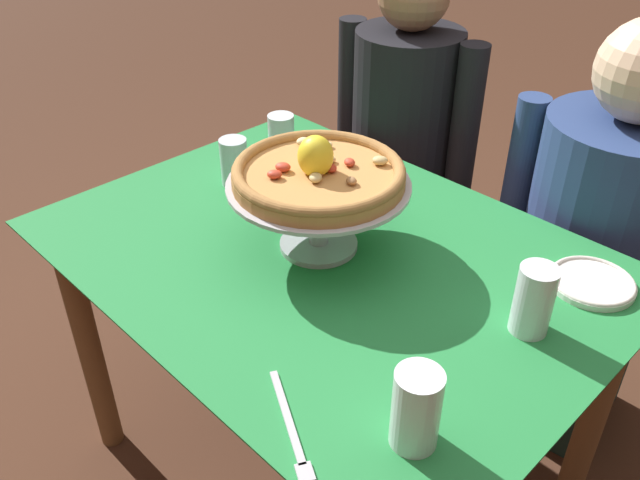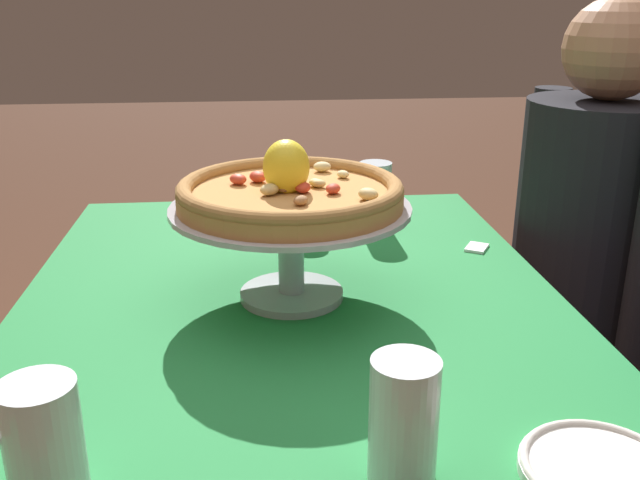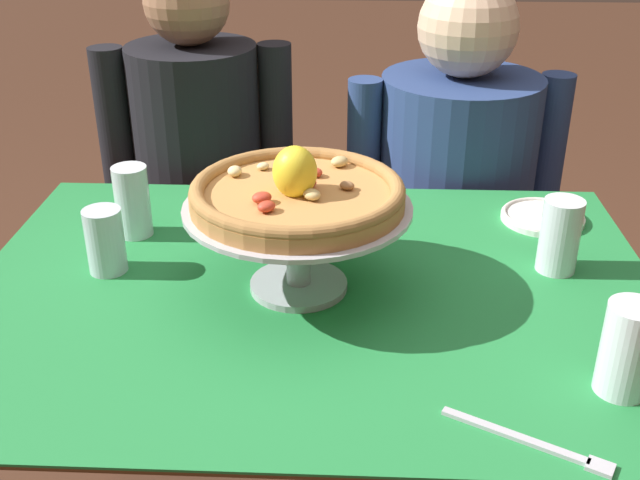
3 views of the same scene
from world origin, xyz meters
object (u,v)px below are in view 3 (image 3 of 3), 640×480
(water_glass_front_right, at_px, (626,355))
(sugar_packet, at_px, (222,197))
(water_glass_side_left, at_px, (106,244))
(pizza, at_px, (297,192))
(water_glass_back_left, at_px, (133,206))
(diner_left, at_px, (203,217))
(pizza_stand, at_px, (298,228))
(diner_right, at_px, (452,214))
(side_plate, at_px, (543,216))
(water_glass_side_right, at_px, (559,240))
(dinner_fork, at_px, (534,443))

(water_glass_front_right, relative_size, sugar_packet, 2.68)
(water_glass_side_left, bearing_deg, pizza, -7.61)
(water_glass_front_right, height_order, water_glass_back_left, water_glass_back_left)
(pizza, bearing_deg, diner_left, 114.58)
(pizza_stand, height_order, sugar_packet, pizza_stand)
(diner_left, distance_m, diner_right, 0.63)
(side_plate, relative_size, diner_left, 0.14)
(pizza_stand, distance_m, diner_left, 0.75)
(water_glass_side_left, relative_size, water_glass_side_right, 0.88)
(water_glass_side_left, distance_m, sugar_packet, 0.35)
(water_glass_front_right, xyz_separation_m, water_glass_side_right, (-0.01, 0.34, -0.00))
(water_glass_side_left, bearing_deg, water_glass_side_right, 2.79)
(water_glass_side_left, bearing_deg, side_plate, 16.49)
(pizza_stand, distance_m, water_glass_side_left, 0.35)
(diner_left, bearing_deg, pizza_stand, -65.39)
(sugar_packet, bearing_deg, pizza_stand, -62.55)
(water_glass_side_right, height_order, side_plate, water_glass_side_right)
(water_glass_side_left, height_order, side_plate, water_glass_side_left)
(sugar_packet, distance_m, diner_left, 0.34)
(pizza_stand, distance_m, pizza, 0.06)
(water_glass_side_right, relative_size, water_glass_back_left, 0.97)
(water_glass_side_right, xyz_separation_m, sugar_packet, (-0.63, 0.28, -0.05))
(sugar_packet, bearing_deg, dinner_fork, -55.28)
(water_glass_front_right, relative_size, diner_left, 0.11)
(pizza, bearing_deg, water_glass_back_left, 150.07)
(diner_left, bearing_deg, water_glass_front_right, -49.89)
(pizza_stand, bearing_deg, water_glass_side_right, 10.55)
(water_glass_back_left, distance_m, diner_right, 0.84)
(sugar_packet, distance_m, diner_right, 0.62)
(pizza_stand, xyz_separation_m, dinner_fork, (0.32, -0.37, -0.11))
(water_glass_side_right, bearing_deg, water_glass_back_left, 172.29)
(water_glass_side_right, distance_m, diner_left, 0.95)
(water_glass_front_right, bearing_deg, water_glass_back_left, 150.60)
(diner_left, bearing_deg, water_glass_side_left, -94.59)
(side_plate, bearing_deg, water_glass_side_right, -95.83)
(pizza_stand, height_order, water_glass_back_left, pizza_stand)
(pizza, distance_m, diner_left, 0.78)
(water_glass_side_right, bearing_deg, pizza_stand, -169.45)
(sugar_packet, relative_size, diner_right, 0.04)
(water_glass_back_left, bearing_deg, sugar_packet, 51.24)
(pizza_stand, distance_m, dinner_fork, 0.50)
(water_glass_side_right, relative_size, diner_left, 0.11)
(water_glass_back_left, relative_size, diner_right, 0.12)
(water_glass_front_right, relative_size, diner_right, 0.12)
(pizza_stand, distance_m, water_glass_back_left, 0.38)
(sugar_packet, bearing_deg, water_glass_side_right, -23.66)
(water_glass_back_left, bearing_deg, water_glass_front_right, -29.40)
(pizza, bearing_deg, side_plate, 31.22)
(water_glass_side_left, relative_size, sugar_packet, 2.32)
(water_glass_side_right, height_order, diner_left, diner_left)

